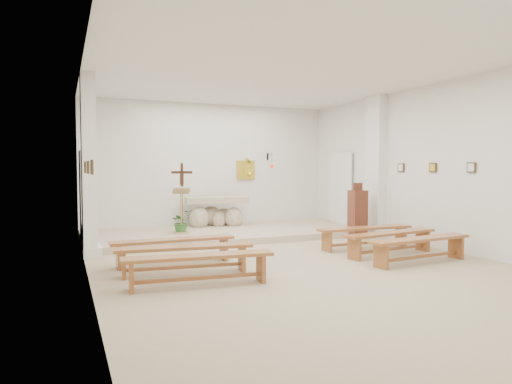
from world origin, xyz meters
name	(u,v)px	position (x,y,z in m)	size (l,w,h in m)	color
ground	(293,262)	(0.00, 0.00, 0.00)	(7.00, 10.00, 0.00)	tan
wall_left	(87,165)	(-3.49, 0.00, 1.75)	(0.02, 10.00, 3.50)	silver
wall_right	(441,166)	(3.49, 0.00, 1.75)	(0.02, 10.00, 3.50)	silver
wall_back	(211,167)	(0.00, 4.99, 1.75)	(7.00, 0.02, 3.50)	silver
ceiling	(294,68)	(0.00, 0.00, 3.49)	(7.00, 10.00, 0.02)	silver
sanctuary_platform	(229,233)	(0.00, 3.50, 0.07)	(6.98, 3.00, 0.15)	#BDA791
pilaster_left	(89,166)	(-3.37, 2.00, 1.75)	(0.26, 0.55, 3.50)	white
pilaster_right	(376,166)	(3.37, 2.00, 1.75)	(0.26, 0.55, 3.50)	white
gold_wall_relief	(246,170)	(1.05, 4.96, 1.65)	(0.55, 0.04, 0.55)	gold
sanctuary_lamp	(271,165)	(1.75, 4.71, 1.81)	(0.11, 0.36, 0.44)	black
station_frame_left_front	(92,167)	(-3.47, -0.80, 1.72)	(0.03, 0.20, 0.20)	#3B2D1A
station_frame_left_mid	(88,167)	(-3.47, 0.20, 1.72)	(0.03, 0.20, 0.20)	#3B2D1A
station_frame_left_rear	(85,167)	(-3.47, 1.20, 1.72)	(0.03, 0.20, 0.20)	#3B2D1A
station_frame_right_front	(471,167)	(3.47, -0.80, 1.72)	(0.03, 0.20, 0.20)	#3B2D1A
station_frame_right_mid	(433,168)	(3.47, 0.20, 1.72)	(0.03, 0.20, 0.20)	#3B2D1A
station_frame_right_rear	(401,168)	(3.47, 1.20, 1.72)	(0.03, 0.20, 0.20)	#3B2D1A
radiator_left	(85,238)	(-3.43, 2.70, 0.27)	(0.10, 0.85, 0.52)	silver
radiator_right	(360,222)	(3.43, 2.70, 0.27)	(0.10, 0.85, 0.52)	silver
altar	(216,214)	(-0.04, 4.40, 0.48)	(1.74, 0.89, 0.86)	beige
lectern	(181,210)	(-1.24, 3.39, 0.70)	(0.44, 0.39, 1.12)	tan
crucifix_stand	(182,192)	(-1.17, 3.59, 1.12)	(0.50, 0.22, 1.68)	#371D11
potted_plant	(181,222)	(-1.24, 3.40, 0.43)	(0.50, 0.43, 0.55)	#306127
donation_pedestal	(358,214)	(2.76, 1.90, 0.60)	(0.38, 0.38, 1.35)	#5D271A
bench_left_front	(174,245)	(-2.05, 0.62, 0.35)	(2.19, 0.38, 0.46)	#94592B
bench_right_front	(365,232)	(2.05, 0.62, 0.35)	(2.19, 0.37, 0.46)	#94592B
bench_left_second	(185,253)	(-2.05, -0.19, 0.35)	(2.21, 0.62, 0.46)	#94592B
bench_right_second	(391,238)	(2.05, -0.19, 0.35)	(2.21, 0.64, 0.46)	#94592B
bench_left_third	(199,263)	(-2.05, -1.00, 0.35)	(2.21, 0.57, 0.46)	#94592B
bench_right_third	(421,244)	(2.05, -1.00, 0.35)	(2.20, 0.54, 0.46)	#94592B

